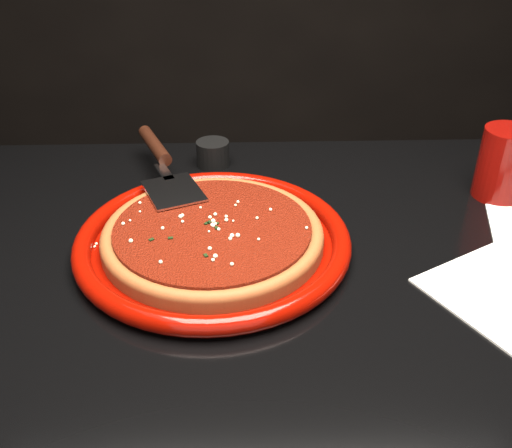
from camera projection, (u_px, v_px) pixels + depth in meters
The scene contains 11 objects.
table at pixel (288, 444), 0.96m from camera, with size 1.20×0.80×0.75m, color black.
plate at pixel (213, 240), 0.78m from camera, with size 0.38×0.38×0.03m, color #6C0702.
pizza_crust at pixel (213, 237), 0.78m from camera, with size 0.30×0.30×0.02m, color brown.
pizza_crust_rim at pixel (213, 233), 0.78m from camera, with size 0.30×0.30×0.02m, color brown.
pizza_sauce at pixel (213, 229), 0.77m from camera, with size 0.27×0.27×0.01m, color maroon.
parmesan_dusting at pixel (212, 225), 0.77m from camera, with size 0.26×0.26×0.01m, color beige, non-canonical shape.
basil_flecks at pixel (212, 225), 0.77m from camera, with size 0.24×0.24×0.00m, color black, non-canonical shape.
pizza_server at pixel (164, 163), 0.91m from camera, with size 0.09×0.32×0.02m, color silver, non-canonical shape.
cup at pixel (504, 164), 0.89m from camera, with size 0.08×0.08×0.11m, color #8A0B06.
napkin_a at pixel (506, 294), 0.70m from camera, with size 0.17×0.17×0.00m, color silver.
ramekin at pixel (213, 153), 1.00m from camera, with size 0.06×0.06×0.04m, color black.
Camera 1 is at (-0.07, -0.62, 1.20)m, focal length 40.00 mm.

